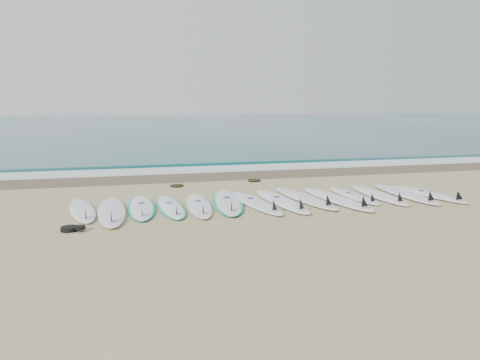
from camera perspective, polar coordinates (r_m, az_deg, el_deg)
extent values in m
plane|color=tan|center=(11.10, 3.45, -2.81)|extent=(120.00, 120.00, 0.00)
cube|color=#1F5E5F|center=(43.03, -9.40, 6.52)|extent=(120.00, 55.00, 0.03)
cube|color=brown|center=(14.99, -1.14, 0.55)|extent=(120.00, 1.80, 0.01)
cube|color=silver|center=(16.34, -2.20, 1.37)|extent=(120.00, 1.40, 0.04)
cube|color=#1F5E5F|center=(17.80, -3.16, 2.16)|extent=(120.00, 1.00, 0.10)
ellipsoid|color=white|center=(10.78, -18.68, -3.48)|extent=(0.91, 2.51, 0.08)
cone|color=black|center=(9.87, -18.30, -3.80)|extent=(0.25, 0.29, 0.26)
ellipsoid|color=white|center=(10.45, -15.39, -3.68)|extent=(0.68, 2.86, 0.09)
cone|color=black|center=(9.40, -15.40, -4.14)|extent=(0.25, 0.31, 0.30)
ellipsoid|color=white|center=(10.71, -11.93, -3.25)|extent=(0.56, 2.51, 0.08)
ellipsoid|color=#00B392|center=(10.71, -11.93, -3.28)|extent=(0.64, 2.53, 0.06)
cone|color=black|center=(9.78, -11.86, -3.61)|extent=(0.22, 0.27, 0.27)
cylinder|color=navy|center=(10.93, -11.96, -2.75)|extent=(0.15, 0.15, 0.01)
ellipsoid|color=white|center=(10.64, -8.45, -3.23)|extent=(0.61, 2.40, 0.08)
ellipsoid|color=#00B392|center=(10.64, -8.45, -3.26)|extent=(0.69, 2.42, 0.05)
cone|color=black|center=(9.77, -7.75, -3.55)|extent=(0.21, 0.26, 0.25)
cylinder|color=navy|center=(10.85, -8.63, -2.76)|extent=(0.14, 0.14, 0.01)
ellipsoid|color=white|center=(10.71, -5.02, -3.06)|extent=(0.69, 2.62, 0.08)
cone|color=black|center=(9.75, -4.52, -3.42)|extent=(0.24, 0.29, 0.28)
cylinder|color=navy|center=(10.94, -5.15, -2.55)|extent=(0.16, 0.16, 0.01)
ellipsoid|color=silver|center=(11.00, -1.51, -2.65)|extent=(0.96, 2.88, 0.09)
ellipsoid|color=#00B392|center=(11.00, -1.51, -2.69)|extent=(1.06, 2.91, 0.07)
cone|color=black|center=(9.96, -1.05, -3.01)|extent=(0.28, 0.33, 0.30)
cylinder|color=navy|center=(11.25, -1.62, -2.12)|extent=(0.18, 0.18, 0.01)
ellipsoid|color=white|center=(10.93, 1.83, -2.74)|extent=(0.97, 2.81, 0.09)
cone|color=black|center=(10.00, 4.16, -3.00)|extent=(0.27, 0.33, 0.29)
cylinder|color=navy|center=(11.16, 1.28, -2.24)|extent=(0.18, 0.18, 0.01)
ellipsoid|color=white|center=(11.11, 5.05, -2.57)|extent=(0.85, 2.85, 0.09)
cone|color=black|center=(10.17, 7.43, -2.83)|extent=(0.26, 0.32, 0.30)
cylinder|color=navy|center=(11.34, 4.50, -2.06)|extent=(0.18, 0.18, 0.01)
ellipsoid|color=white|center=(11.51, 7.84, -2.17)|extent=(0.99, 2.92, 0.09)
cone|color=black|center=(10.60, 10.65, -2.37)|extent=(0.28, 0.34, 0.31)
ellipsoid|color=white|center=(11.51, 11.67, -2.29)|extent=(1.00, 2.95, 0.09)
cone|color=black|center=(10.63, 14.83, -2.49)|extent=(0.29, 0.34, 0.31)
ellipsoid|color=white|center=(12.06, 13.59, -1.86)|extent=(0.64, 2.34, 0.07)
cone|color=black|center=(11.34, 15.82, -2.00)|extent=(0.21, 0.26, 0.25)
cylinder|color=navy|center=(12.24, 13.06, -1.48)|extent=(0.14, 0.14, 0.01)
ellipsoid|color=white|center=(12.29, 16.46, -1.74)|extent=(0.55, 2.63, 0.08)
cone|color=black|center=(11.46, 18.88, -1.91)|extent=(0.22, 0.28, 0.28)
ellipsoid|color=white|center=(12.61, 19.43, -1.61)|extent=(0.62, 2.75, 0.09)
cone|color=black|center=(11.78, 22.18, -1.76)|extent=(0.24, 0.30, 0.29)
ellipsoid|color=white|center=(12.83, 22.00, -1.60)|extent=(0.94, 2.55, 0.08)
cone|color=black|center=(12.19, 25.08, -1.68)|extent=(0.25, 0.30, 0.27)
cylinder|color=navy|center=(12.99, 21.26, -1.23)|extent=(0.17, 0.17, 0.01)
ellipsoid|color=black|center=(13.20, -7.74, -0.67)|extent=(0.40, 0.31, 0.08)
ellipsoid|color=black|center=(13.93, 1.75, -0.03)|extent=(0.41, 0.32, 0.08)
cylinder|color=black|center=(9.33, -20.08, -5.61)|extent=(0.32, 0.32, 0.08)
cylinder|color=black|center=(9.20, -18.92, -5.49)|extent=(0.20, 0.20, 0.06)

